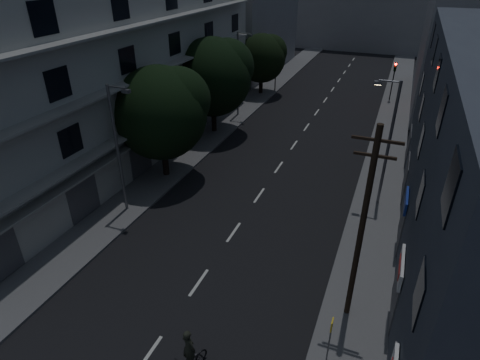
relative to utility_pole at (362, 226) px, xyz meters
The scene contains 19 objects.
ground 19.78m from the utility_pole, 111.82° to the left, with size 160.00×160.00×0.00m, color black.
sidewalk_left 23.53m from the utility_pole, 129.41° to the left, with size 3.00×90.00×0.15m, color #565659.
sidewalk_right 18.44m from the utility_pole, 88.79° to the left, with size 3.00×90.00×0.15m, color #565659.
lane_markings 25.55m from the utility_pole, 106.50° to the left, with size 0.15×60.50×0.01m.
building_left 22.05m from the utility_pole, 150.52° to the left, with size 7.00×36.00×14.00m.
building_far_left 45.17m from the utility_pole, 115.11° to the left, with size 6.00×20.00×16.00m, color slate.
building_far_right 35.18m from the utility_pole, 82.02° to the left, with size 6.00×20.00×13.00m, color slate.
building_far_end 63.20m from the utility_pole, 96.47° to the left, with size 24.00×8.00×10.00m, color slate.
tree_near 16.66m from the utility_pole, 149.52° to the left, with size 6.43×6.43×7.93m.
tree_mid 22.86m from the utility_pole, 130.02° to the left, with size 6.75×6.75×8.30m.
tree_far 33.61m from the utility_pole, 115.83° to the left, with size 5.42×5.42×6.70m.
traffic_signal_far_right 33.07m from the utility_pole, 90.66° to the left, with size 0.28×0.37×4.10m.
traffic_signal_far_left 34.44m from the utility_pole, 112.97° to the left, with size 0.28×0.37×4.10m.
street_lamp_left_near 14.63m from the utility_pole, 166.45° to the left, with size 1.51×0.25×8.00m.
street_lamp_right 10.17m from the utility_pole, 88.30° to the left, with size 1.51×0.25×8.00m.
street_lamp_left_far 26.50m from the utility_pole, 122.61° to the left, with size 1.51×0.25×8.00m.
utility_pole is the anchor object (origin of this frame).
bus_stop_sign 4.31m from the utility_pole, 96.26° to the right, with size 0.06×0.35×2.52m.
cyclist 8.40m from the utility_pole, 135.23° to the right, with size 1.20×1.85×2.22m.
Camera 1 is at (7.47, -6.58, 14.14)m, focal length 30.00 mm.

